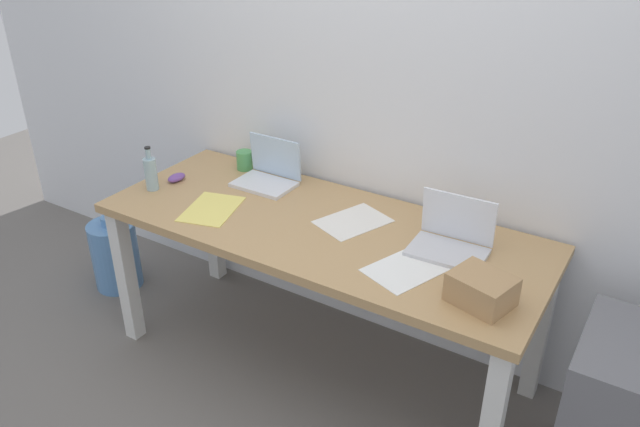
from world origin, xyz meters
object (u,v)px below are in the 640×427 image
at_px(coffee_mug, 245,160).
at_px(cardboard_box, 482,289).
at_px(desk, 320,243).
at_px(laptop_right, 451,240).
at_px(computer_mouse, 177,177).
at_px(beer_bottle, 151,173).
at_px(water_cooler_jug, 115,254).
at_px(filing_cabinet, 624,425).
at_px(laptop_left, 268,174).

bearing_deg(coffee_mug, cardboard_box, -18.70).
bearing_deg(cardboard_box, desk, 166.51).
distance_m(desk, coffee_mug, 0.70).
bearing_deg(desk, cardboard_box, -13.49).
distance_m(desk, laptop_right, 0.57).
bearing_deg(desk, computer_mouse, 179.69).
distance_m(beer_bottle, water_cooler_jug, 0.80).
relative_size(desk, computer_mouse, 19.30).
xyz_separation_m(computer_mouse, filing_cabinet, (2.12, -0.05, -0.43)).
bearing_deg(computer_mouse, cardboard_box, -4.83).
relative_size(laptop_left, cardboard_box, 1.39).
bearing_deg(laptop_right, desk, -170.77).
bearing_deg(laptop_left, beer_bottle, -141.55).
distance_m(computer_mouse, cardboard_box, 1.60).
distance_m(water_cooler_jug, filing_cabinet, 2.62).
height_order(desk, laptop_right, laptop_right).
bearing_deg(water_cooler_jug, coffee_mug, 25.71).
relative_size(water_cooler_jug, filing_cabinet, 0.64).
height_order(laptop_left, computer_mouse, laptop_left).
xyz_separation_m(laptop_right, filing_cabinet, (0.75, -0.13, -0.46)).
height_order(computer_mouse, filing_cabinet, computer_mouse).
height_order(laptop_right, computer_mouse, laptop_right).
relative_size(coffee_mug, filing_cabinet, 0.14).
distance_m(cardboard_box, water_cooler_jug, 2.18).
height_order(laptop_right, cardboard_box, laptop_right).
xyz_separation_m(laptop_left, beer_bottle, (-0.43, -0.34, 0.04)).
bearing_deg(coffee_mug, water_cooler_jug, -154.29).
height_order(cardboard_box, coffee_mug, cardboard_box).
bearing_deg(beer_bottle, laptop_right, 8.86).
bearing_deg(laptop_right, coffee_mug, 170.43).
height_order(cardboard_box, water_cooler_jug, cardboard_box).
bearing_deg(filing_cabinet, beer_bottle, -177.76).
bearing_deg(beer_bottle, computer_mouse, 77.25).
height_order(desk, beer_bottle, beer_bottle).
relative_size(laptop_right, coffee_mug, 3.20).
height_order(laptop_left, laptop_right, laptop_left).
height_order(desk, filing_cabinet, desk).
bearing_deg(computer_mouse, coffee_mug, 57.36).
relative_size(computer_mouse, filing_cabinet, 0.14).
distance_m(laptop_left, laptop_right, 0.98).
distance_m(laptop_left, computer_mouse, 0.45).
distance_m(laptop_right, cardboard_box, 0.35).
bearing_deg(desk, laptop_left, 153.55).
bearing_deg(coffee_mug, filing_cabinet, -9.81).
relative_size(computer_mouse, cardboard_box, 0.49).
xyz_separation_m(laptop_right, cardboard_box, (0.22, -0.27, 0.01)).
distance_m(beer_bottle, coffee_mug, 0.47).
bearing_deg(beer_bottle, filing_cabinet, 2.24).
bearing_deg(laptop_left, filing_cabinet, -8.45).
distance_m(laptop_left, coffee_mug, 0.22).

